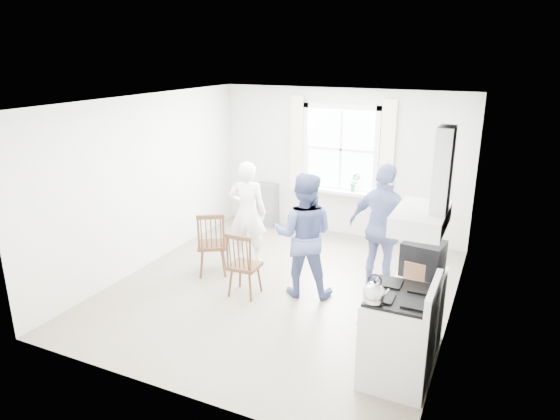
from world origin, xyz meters
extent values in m
cube|color=gray|center=(0.00, 0.00, -0.01)|extent=(4.62, 5.12, 0.02)
cube|color=beige|center=(0.00, 2.52, 1.30)|extent=(4.62, 0.04, 2.64)
cube|color=beige|center=(0.00, -2.52, 1.30)|extent=(4.62, 0.04, 2.64)
cube|color=beige|center=(-2.27, 0.00, 1.30)|extent=(0.04, 5.12, 2.64)
cube|color=beige|center=(2.27, 0.00, 1.30)|extent=(0.04, 5.12, 2.64)
cube|color=white|center=(0.00, 0.00, 2.61)|extent=(4.62, 5.12, 0.02)
cube|color=white|center=(0.00, 2.48, 1.55)|extent=(1.20, 0.02, 1.40)
cube|color=white|center=(0.00, 2.46, 2.29)|extent=(1.38, 0.09, 0.09)
cube|color=white|center=(0.00, 2.46, 0.81)|extent=(1.38, 0.09, 0.09)
cube|color=white|center=(-0.65, 2.46, 1.55)|extent=(0.09, 0.09, 1.58)
cube|color=white|center=(0.65, 2.46, 1.55)|extent=(0.09, 0.09, 1.58)
cube|color=white|center=(0.00, 2.38, 0.82)|extent=(1.38, 0.24, 0.06)
cube|color=white|center=(-0.82, 2.44, 1.60)|extent=(0.24, 0.05, 1.70)
cube|color=white|center=(0.82, 2.44, 1.60)|extent=(0.24, 0.05, 1.70)
cube|color=white|center=(2.02, -1.35, 1.74)|extent=(0.45, 0.76, 0.18)
cube|color=white|center=(2.17, -1.35, 2.21)|extent=(0.14, 0.30, 0.76)
cube|color=slate|center=(-1.40, 2.33, 0.40)|extent=(0.40, 0.30, 0.80)
cube|color=silver|center=(1.91, -1.35, 0.46)|extent=(0.65, 0.76, 0.92)
cube|color=black|center=(1.91, -1.35, 0.94)|extent=(0.61, 0.72, 0.03)
cube|color=silver|center=(2.20, -1.35, 1.02)|extent=(0.06, 0.76, 0.20)
cylinder|color=silver|center=(1.56, -1.35, 0.70)|extent=(0.02, 0.61, 0.02)
sphere|color=silver|center=(1.70, -1.64, 1.05)|extent=(0.21, 0.21, 0.21)
cylinder|color=silver|center=(1.70, -1.64, 0.99)|extent=(0.19, 0.19, 0.04)
torus|color=black|center=(1.70, -1.64, 1.18)|extent=(0.13, 0.04, 0.13)
cube|color=white|center=(1.98, -0.65, 0.45)|extent=(0.50, 0.55, 0.90)
cube|color=black|center=(1.98, -0.68, 1.00)|extent=(0.45, 0.42, 0.19)
cube|color=black|center=(1.98, -0.68, 1.18)|extent=(0.45, 0.42, 0.17)
cube|color=#9D6B4C|center=(1.97, -0.77, 0.99)|extent=(0.29, 0.21, 0.19)
cube|color=#422715|center=(-1.15, 0.02, 0.45)|extent=(0.56, 0.56, 0.05)
cube|color=#422715|center=(-1.06, -0.13, 0.72)|extent=(0.37, 0.26, 0.54)
cylinder|color=#422715|center=(-1.15, 0.02, 0.21)|extent=(0.04, 0.04, 0.43)
cube|color=#422715|center=(-0.38, -0.38, 0.42)|extent=(0.40, 0.38, 0.05)
cube|color=#422715|center=(-0.37, -0.55, 0.67)|extent=(0.38, 0.07, 0.51)
cylinder|color=#422715|center=(-0.38, -0.38, 0.20)|extent=(0.03, 0.03, 0.40)
imported|color=white|center=(-0.87, 0.63, 0.81)|extent=(0.72, 0.72, 1.63)
imported|color=#4A578A|center=(0.33, -0.01, 0.85)|extent=(1.01, 1.01, 1.70)
imported|color=navy|center=(1.26, 0.59, 0.89)|extent=(1.27, 1.27, 1.79)
imported|color=#2F6B31|center=(0.31, 2.36, 1.02)|extent=(0.21, 0.21, 0.35)
camera|label=1|loc=(2.67, -5.79, 3.20)|focal=32.00mm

